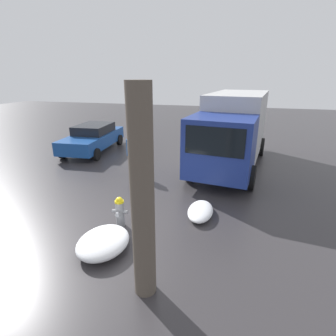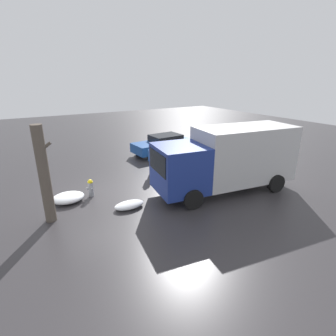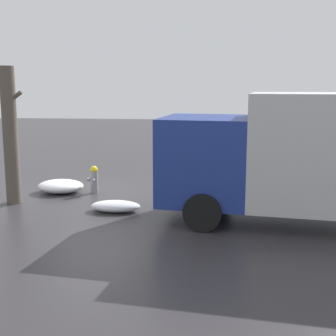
{
  "view_description": "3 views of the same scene",
  "coord_description": "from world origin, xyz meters",
  "px_view_note": "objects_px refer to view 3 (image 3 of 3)",
  "views": [
    {
      "loc": [
        -5.76,
        -2.88,
        3.94
      ],
      "look_at": [
        2.65,
        -0.65,
        0.84
      ],
      "focal_mm": 28.0,
      "sensor_mm": 36.0,
      "label": 1
    },
    {
      "loc": [
        -2.67,
        -11.8,
        5.49
      ],
      "look_at": [
        3.48,
        -1.4,
        1.25
      ],
      "focal_mm": 28.0,
      "sensor_mm": 36.0,
      "label": 2
    },
    {
      "loc": [
        3.73,
        -14.04,
        3.42
      ],
      "look_at": [
        2.51,
        -1.88,
        1.18
      ],
      "focal_mm": 50.0,
      "sensor_mm": 36.0,
      "label": 3
    }
  ],
  "objects_px": {
    "delivery_truck": "(315,155)",
    "parked_car": "(289,151)",
    "pedestrian": "(220,159)",
    "tree_trunk": "(10,136)",
    "fire_hydrant": "(94,179)"
  },
  "relations": [
    {
      "from": "delivery_truck",
      "to": "parked_car",
      "type": "height_order",
      "value": "delivery_truck"
    },
    {
      "from": "tree_trunk",
      "to": "fire_hydrant",
      "type": "bearing_deg",
      "value": 35.77
    },
    {
      "from": "delivery_truck",
      "to": "tree_trunk",
      "type": "bearing_deg",
      "value": 88.79
    },
    {
      "from": "parked_car",
      "to": "tree_trunk",
      "type": "bearing_deg",
      "value": 121.18
    },
    {
      "from": "pedestrian",
      "to": "delivery_truck",
      "type": "bearing_deg",
      "value": 50.07
    },
    {
      "from": "fire_hydrant",
      "to": "pedestrian",
      "type": "relative_size",
      "value": 0.51
    },
    {
      "from": "pedestrian",
      "to": "parked_car",
      "type": "bearing_deg",
      "value": 161.73
    },
    {
      "from": "tree_trunk",
      "to": "delivery_truck",
      "type": "bearing_deg",
      "value": -9.06
    },
    {
      "from": "delivery_truck",
      "to": "pedestrian",
      "type": "bearing_deg",
      "value": 36.88
    },
    {
      "from": "tree_trunk",
      "to": "delivery_truck",
      "type": "height_order",
      "value": "tree_trunk"
    },
    {
      "from": "fire_hydrant",
      "to": "parked_car",
      "type": "xyz_separation_m",
      "value": [
        6.66,
        4.62,
        0.29
      ]
    },
    {
      "from": "fire_hydrant",
      "to": "delivery_truck",
      "type": "relative_size",
      "value": 0.12
    },
    {
      "from": "tree_trunk",
      "to": "pedestrian",
      "type": "relative_size",
      "value": 2.29
    },
    {
      "from": "parked_car",
      "to": "delivery_truck",
      "type": "bearing_deg",
      "value": 172.1
    },
    {
      "from": "delivery_truck",
      "to": "pedestrian",
      "type": "relative_size",
      "value": 4.33
    }
  ]
}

